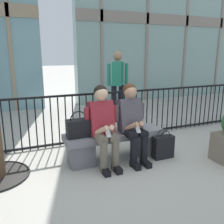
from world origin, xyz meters
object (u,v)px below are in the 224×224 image
stone_bench (114,142)px  bystander_at_railing (118,81)px  handbag_on_bench (79,128)px  seated_person_with_phone (103,123)px  shopping_bag (163,147)px  seated_person_companion (132,120)px

stone_bench → bystander_at_railing: size_ratio=0.94×
handbag_on_bench → bystander_at_railing: size_ratio=0.23×
seated_person_with_phone → stone_bench: bearing=28.3°
shopping_bag → stone_bench: bearing=157.7°
stone_bench → shopping_bag: shopping_bag is taller
bystander_at_railing → handbag_on_bench: bearing=-127.1°
seated_person_companion → handbag_on_bench: bearing=171.8°
seated_person_companion → handbag_on_bench: 0.83m
seated_person_with_phone → handbag_on_bench: size_ratio=3.07×
stone_bench → seated_person_companion: size_ratio=1.32×
handbag_on_bench → bystander_at_railing: bystander_at_railing is taller
seated_person_companion → shopping_bag: (0.49, -0.17, -0.46)m
seated_person_with_phone → bystander_at_railing: (1.20, 2.16, 0.35)m
shopping_bag → handbag_on_bench: bearing=167.6°
stone_bench → handbag_on_bench: size_ratio=4.06×
handbag_on_bench → shopping_bag: bearing=-12.4°
seated_person_with_phone → bystander_at_railing: bystander_at_railing is taller
seated_person_with_phone → bystander_at_railing: bearing=60.9°
seated_person_companion → handbag_on_bench: (-0.82, 0.12, -0.06)m
seated_person_with_phone → handbag_on_bench: seated_person_with_phone is taller
seated_person_with_phone → shopping_bag: seated_person_with_phone is taller
shopping_bag → seated_person_with_phone: bearing=170.0°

